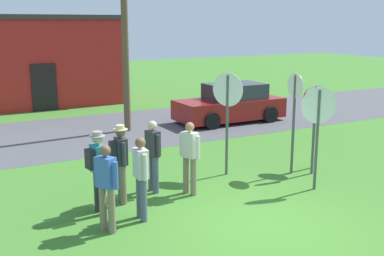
{
  "coord_description": "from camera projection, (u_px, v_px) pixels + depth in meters",
  "views": [
    {
      "loc": [
        -5.45,
        -6.84,
        3.87
      ],
      "look_at": [
        0.22,
        3.32,
        1.3
      ],
      "focal_mm": 44.84,
      "sensor_mm": 36.0,
      "label": 1
    }
  ],
  "objects": [
    {
      "name": "ground_plane",
      "position": [
        266.0,
        227.0,
        9.25
      ],
      "size": [
        80.0,
        80.0,
        0.0
      ],
      "primitive_type": "plane",
      "color": "#3D7528"
    },
    {
      "name": "street_asphalt",
      "position": [
        103.0,
        131.0,
        17.44
      ],
      "size": [
        60.0,
        6.4,
        0.01
      ],
      "primitive_type": "cube",
      "color": "#4C4C51",
      "rests_on": "ground"
    },
    {
      "name": "building_background",
      "position": [
        34.0,
        60.0,
        22.68
      ],
      "size": [
        7.85,
        4.07,
        4.21
      ],
      "color": "#B2231E",
      "rests_on": "ground"
    },
    {
      "name": "utility_pole",
      "position": [
        124.0,
        8.0,
        16.59
      ],
      "size": [
        1.8,
        0.24,
        8.36
      ],
      "color": "brown",
      "rests_on": "ground"
    },
    {
      "name": "parked_car_on_street",
      "position": [
        231.0,
        104.0,
        19.01
      ],
      "size": [
        4.32,
        2.06,
        1.51
      ],
      "color": "maroon",
      "rests_on": "ground"
    },
    {
      "name": "stop_sign_center_cluster",
      "position": [
        315.0,
        113.0,
        12.69
      ],
      "size": [
        0.29,
        0.68,
        2.24
      ],
      "color": "#474C4C",
      "rests_on": "ground"
    },
    {
      "name": "stop_sign_nearest",
      "position": [
        294.0,
        108.0,
        12.19
      ],
      "size": [
        0.07,
        0.64,
        2.63
      ],
      "color": "#474C4C",
      "rests_on": "ground"
    },
    {
      "name": "stop_sign_far_back",
      "position": [
        318.0,
        119.0,
        11.01
      ],
      "size": [
        0.79,
        0.32,
        2.44
      ],
      "color": "#474C4C",
      "rests_on": "ground"
    },
    {
      "name": "stop_sign_tallest",
      "position": [
        227.0,
        104.0,
        12.09
      ],
      "size": [
        0.41,
        0.77,
        2.65
      ],
      "color": "#474C4C",
      "rests_on": "ground"
    },
    {
      "name": "stop_sign_rear_left",
      "position": [
        315.0,
        115.0,
        12.21
      ],
      "size": [
        0.61,
        0.17,
        2.34
      ],
      "color": "#474C4C",
      "rests_on": "ground"
    },
    {
      "name": "person_in_teal",
      "position": [
        98.0,
        167.0,
        9.71
      ],
      "size": [
        0.41,
        0.57,
        1.74
      ],
      "color": "#2D2D33",
      "rests_on": "ground"
    },
    {
      "name": "person_in_blue",
      "position": [
        141.0,
        174.0,
        9.43
      ],
      "size": [
        0.24,
        0.57,
        1.69
      ],
      "color": "#4C5670",
      "rests_on": "ground"
    },
    {
      "name": "person_near_signs",
      "position": [
        120.0,
        158.0,
        10.31
      ],
      "size": [
        0.41,
        0.57,
        1.74
      ],
      "color": "#7A6B56",
      "rests_on": "ground"
    },
    {
      "name": "person_on_left",
      "position": [
        190.0,
        154.0,
        10.84
      ],
      "size": [
        0.34,
        0.54,
        1.69
      ],
      "color": "#7A6B56",
      "rests_on": "ground"
    },
    {
      "name": "person_with_sunhat",
      "position": [
        153.0,
        152.0,
        11.0
      ],
      "size": [
        0.26,
        0.57,
        1.69
      ],
      "color": "#4C5670",
      "rests_on": "ground"
    },
    {
      "name": "person_in_dark_shirt",
      "position": [
        106.0,
        184.0,
        8.86
      ],
      "size": [
        0.36,
        0.52,
        1.69
      ],
      "color": "#7A6B56",
      "rests_on": "ground"
    }
  ]
}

